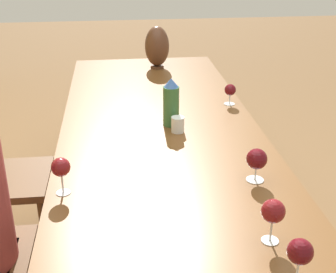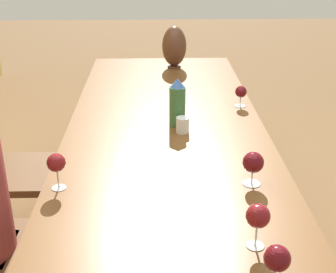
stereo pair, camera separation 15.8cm
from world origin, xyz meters
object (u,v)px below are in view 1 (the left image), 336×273
at_px(water_bottle, 171,103).
at_px(vase, 157,47).
at_px(wine_glass_4, 61,168).
at_px(wine_glass_0, 300,253).
at_px(wine_glass_1, 257,160).
at_px(water_tumbler, 178,124).
at_px(wine_glass_2, 230,90).
at_px(wine_glass_3, 273,212).

height_order(water_bottle, vase, vase).
bearing_deg(wine_glass_4, wine_glass_0, -129.38).
bearing_deg(wine_glass_1, water_bottle, 23.98).
height_order(vase, wine_glass_1, vase).
bearing_deg(water_tumbler, wine_glass_4, 135.54).
relative_size(water_bottle, wine_glass_0, 1.65).
bearing_deg(water_tumbler, vase, -0.28).
distance_m(wine_glass_0, wine_glass_2, 1.46).
height_order(wine_glass_1, wine_glass_4, wine_glass_4).
distance_m(water_tumbler, wine_glass_1, 0.57).
distance_m(water_tumbler, wine_glass_3, 0.92).
relative_size(wine_glass_1, wine_glass_3, 0.89).
xyz_separation_m(vase, wine_glass_2, (-0.78, -0.34, -0.07)).
height_order(water_bottle, wine_glass_3, water_bottle).
xyz_separation_m(wine_glass_1, wine_glass_3, (-0.39, 0.06, 0.02)).
xyz_separation_m(water_tumbler, wine_glass_0, (-1.10, -0.19, 0.07)).
bearing_deg(vase, water_bottle, 178.49).
relative_size(wine_glass_1, wine_glass_4, 0.93).
bearing_deg(wine_glass_0, water_bottle, 10.25).
height_order(water_bottle, wine_glass_2, water_bottle).
distance_m(water_tumbler, wine_glass_4, 0.73).
height_order(water_tumbler, vase, vase).
xyz_separation_m(water_tumbler, wine_glass_1, (-0.51, -0.24, 0.05)).
distance_m(water_bottle, wine_glass_4, 0.78).
bearing_deg(wine_glass_2, wine_glass_3, 172.53).
bearing_deg(water_bottle, wine_glass_1, -156.02).
bearing_deg(water_bottle, wine_glass_2, -54.66).
relative_size(water_bottle, water_tumbler, 3.21).
bearing_deg(wine_glass_0, water_tumbler, 9.95).
bearing_deg(wine_glass_4, wine_glass_2, -44.53).
bearing_deg(wine_glass_4, wine_glass_3, -118.70).
bearing_deg(wine_glass_0, wine_glass_3, 3.39).
height_order(water_tumbler, wine_glass_4, wine_glass_4).
relative_size(water_bottle, wine_glass_3, 1.61).
height_order(water_bottle, wine_glass_4, water_bottle).
xyz_separation_m(water_bottle, wine_glass_0, (-1.19, -0.21, -0.01)).
height_order(water_bottle, wine_glass_1, water_bottle).
bearing_deg(wine_glass_0, wine_glass_4, 50.62).
bearing_deg(wine_glass_2, wine_glass_0, 174.00).
xyz_separation_m(water_bottle, wine_glass_4, (-0.61, 0.49, -0.01)).
xyz_separation_m(vase, wine_glass_4, (-1.65, 0.52, -0.04)).
xyz_separation_m(water_bottle, water_tumbler, (-0.09, -0.02, -0.08)).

